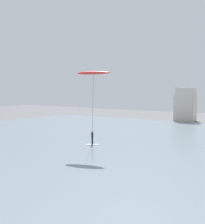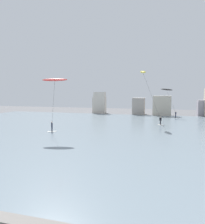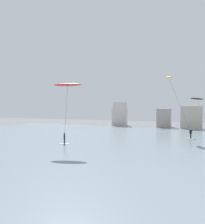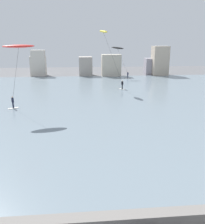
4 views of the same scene
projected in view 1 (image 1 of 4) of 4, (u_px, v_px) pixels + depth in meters
name	position (u px, v px, depth m)	size (l,w,h in m)	color
kitesurfer_red	(93.00, 78.00, 35.54)	(4.58, 3.99, 8.28)	silver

